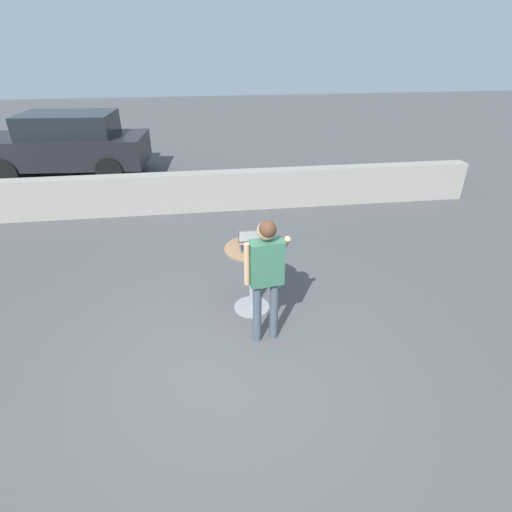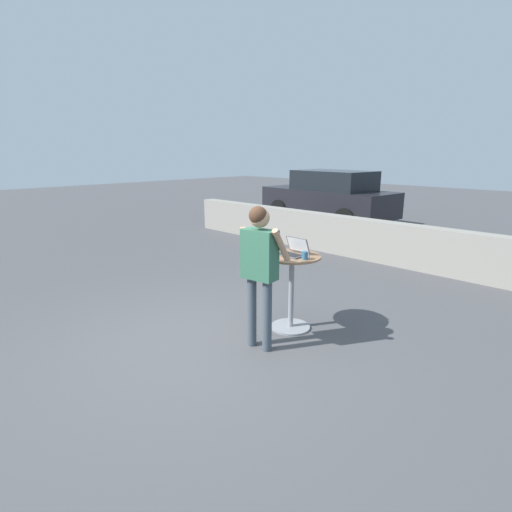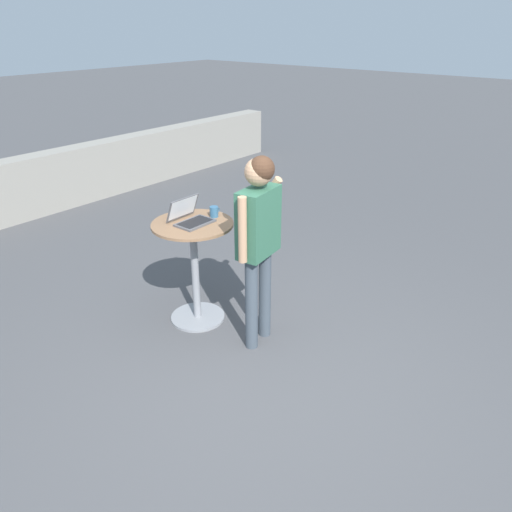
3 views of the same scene
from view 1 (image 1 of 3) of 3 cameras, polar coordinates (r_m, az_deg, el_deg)
name	(u,v)px [view 1 (image 1 of 3)]	position (r m, az deg, el deg)	size (l,w,h in m)	color
ground_plane	(229,369)	(5.00, -3.82, -15.77)	(50.00, 50.00, 0.00)	#4C4C4F
pavement_kerb	(210,191)	(9.18, -6.52, 9.18)	(12.16, 0.35, 0.87)	gray
cafe_table	(252,271)	(5.58, -0.62, -2.14)	(0.74, 0.74, 1.00)	gray
laptop	(251,244)	(5.39, -0.68, 1.78)	(0.33, 0.30, 0.22)	#515156
coffee_mug	(269,245)	(5.37, 1.93, 1.61)	(0.11, 0.08, 0.10)	#336084
standing_person	(266,267)	(4.77, 1.45, -1.62)	(0.55, 0.41, 1.70)	#424C56
parked_car_near_street	(67,144)	(12.64, -25.45, 14.20)	(4.52, 2.13, 1.70)	black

